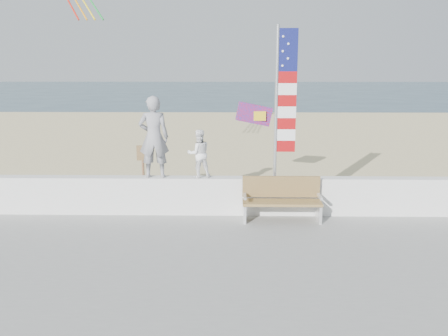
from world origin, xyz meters
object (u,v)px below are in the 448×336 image
Objects in this scene: flag at (282,96)px; bench at (282,199)px; child at (199,154)px; adult at (154,137)px.

bench is at bearing -89.32° from flag.
child is 0.33× the size of flag.
child is 2.21m from bench.
flag reaches higher than adult.
child is at bearing 176.38° from adult.
child is (1.05, 0.00, -0.39)m from adult.
flag is (2.98, -0.00, 0.95)m from adult.
bench is 0.51× the size of flag.
adult is 0.55× the size of flag.
adult is 3.13m from flag.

